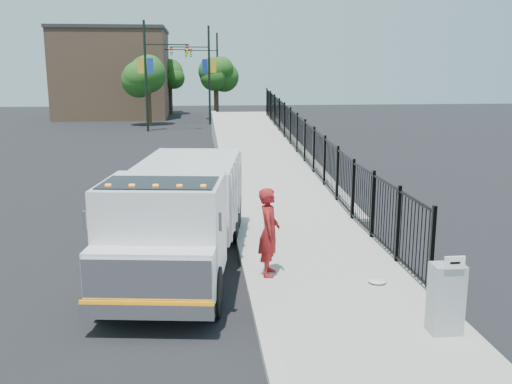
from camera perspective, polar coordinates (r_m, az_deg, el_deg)
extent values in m
plane|color=black|center=(13.48, -0.73, -7.89)|extent=(120.00, 120.00, 0.00)
cube|color=#9E998E|center=(11.94, 9.55, -10.49)|extent=(3.55, 12.00, 0.12)
cube|color=#ADAAA3|center=(11.60, 0.17, -10.92)|extent=(0.30, 12.00, 0.16)
cube|color=#9E998E|center=(29.15, 0.64, 3.14)|extent=(3.95, 24.06, 3.19)
cube|color=black|center=(25.32, 4.88, 3.75)|extent=(0.10, 28.00, 1.80)
cube|color=black|center=(13.87, -7.29, -5.05)|extent=(1.88, 6.75, 0.22)
cube|color=silver|center=(11.46, -9.22, -3.71)|extent=(2.58, 2.46, 1.97)
cube|color=silver|center=(10.47, -10.42, -8.15)|extent=(2.38, 1.00, 0.98)
cube|color=silver|center=(10.13, -10.86, -8.87)|extent=(2.25, 0.39, 0.84)
cube|color=silver|center=(10.25, -10.84, -11.59)|extent=(2.36, 0.50, 0.28)
cube|color=orange|center=(10.19, -10.88, -10.83)|extent=(2.34, 0.37, 0.06)
cube|color=black|center=(11.07, -9.56, -1.13)|extent=(2.32, 1.56, 0.84)
cube|color=silver|center=(14.84, -6.61, 0.05)|extent=(2.90, 4.41, 1.67)
cube|color=silver|center=(10.74, -16.76, -2.73)|extent=(0.07, 0.07, 0.34)
cube|color=silver|center=(10.22, -3.58, -2.97)|extent=(0.07, 0.07, 0.34)
cube|color=orange|center=(10.87, -14.57, 0.62)|extent=(0.11, 0.09, 0.06)
cube|color=orange|center=(10.76, -12.31, 0.61)|extent=(0.11, 0.09, 0.06)
cube|color=orange|center=(10.66, -10.01, 0.60)|extent=(0.11, 0.09, 0.06)
cube|color=orange|center=(10.57, -7.66, 0.59)|extent=(0.11, 0.09, 0.06)
cube|color=orange|center=(10.51, -5.28, 0.57)|extent=(0.11, 0.09, 0.06)
cylinder|color=black|center=(11.40, -14.87, -9.54)|extent=(0.45, 1.02, 0.98)
cylinder|color=black|center=(10.99, -4.36, -9.98)|extent=(0.45, 1.02, 0.98)
cylinder|color=black|center=(15.83, -9.90, -3.12)|extent=(0.45, 1.02, 0.98)
cylinder|color=black|center=(15.54, -2.42, -3.24)|extent=(0.45, 1.02, 0.98)
cylinder|color=black|center=(16.85, -9.16, -2.15)|extent=(0.45, 1.02, 0.98)
cylinder|color=black|center=(16.58, -2.14, -2.23)|extent=(0.45, 1.02, 0.98)
imported|color=maroon|center=(12.61, 1.32, -4.01)|extent=(0.59, 0.79, 1.98)
cube|color=gray|center=(10.56, 18.46, -10.08)|extent=(0.55, 0.40, 1.25)
cube|color=white|center=(10.12, 19.25, -6.68)|extent=(0.35, 0.04, 0.22)
ellipsoid|color=silver|center=(12.69, 12.01, -8.67)|extent=(0.40, 0.40, 0.10)
cylinder|color=black|center=(43.30, -10.95, 11.24)|extent=(0.18, 0.18, 8.00)
cube|color=black|center=(43.22, -8.90, 14.36)|extent=(3.20, 0.08, 0.08)
cube|color=black|center=(43.16, -6.92, 13.96)|extent=(0.18, 0.22, 0.60)
cube|color=#183597|center=(43.27, -10.52, 12.32)|extent=(0.45, 0.04, 1.10)
cube|color=#C38D21|center=(43.33, -11.47, 12.28)|extent=(0.45, 0.04, 1.10)
cylinder|color=black|center=(48.08, -4.69, 11.51)|extent=(0.18, 0.18, 8.00)
cube|color=black|center=(48.10, -6.71, 14.20)|extent=(3.20, 0.08, 0.08)
cube|color=black|center=(48.13, -8.46, 13.74)|extent=(0.18, 0.22, 0.60)
cube|color=gold|center=(48.09, -4.28, 12.47)|extent=(0.45, 0.04, 1.10)
cube|color=navy|center=(48.07, -5.14, 12.45)|extent=(0.45, 0.04, 1.10)
cylinder|color=black|center=(55.33, -9.71, 11.48)|extent=(0.18, 0.18, 8.00)
cube|color=black|center=(55.27, -8.09, 13.91)|extent=(3.20, 0.08, 0.08)
cube|color=black|center=(55.22, -6.54, 13.59)|extent=(0.18, 0.22, 0.60)
cube|color=navy|center=(55.30, -9.37, 12.32)|extent=(0.45, 0.04, 1.10)
cube|color=#C74B12|center=(55.35, -10.11, 12.29)|extent=(0.45, 0.04, 1.10)
cylinder|color=black|center=(57.81, -3.87, 11.65)|extent=(0.18, 0.18, 8.00)
cube|color=black|center=(57.79, -5.54, 13.90)|extent=(3.20, 0.08, 0.08)
cube|color=black|center=(57.79, -7.00, 13.52)|extent=(0.18, 0.22, 0.60)
cube|color=#D04B13|center=(57.82, -3.53, 12.45)|extent=(0.45, 0.04, 1.10)
cube|color=#1E3497|center=(57.79, -4.24, 12.44)|extent=(0.45, 0.04, 1.10)
cylinder|color=#382314|center=(47.53, -10.63, 8.43)|extent=(0.36, 0.36, 3.20)
sphere|color=#194714|center=(47.44, -10.74, 11.32)|extent=(3.10, 3.10, 3.10)
cylinder|color=#382314|center=(52.87, -4.04, 8.98)|extent=(0.36, 0.36, 3.20)
sphere|color=#194714|center=(52.79, -4.08, 11.58)|extent=(2.50, 2.50, 2.50)
cylinder|color=#382314|center=(59.56, -8.51, 9.25)|extent=(0.36, 0.36, 3.20)
sphere|color=#194714|center=(59.48, -8.59, 11.56)|extent=(2.61, 2.61, 2.61)
cube|color=#8C664C|center=(57.15, -14.02, 11.31)|extent=(10.00, 10.00, 8.00)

